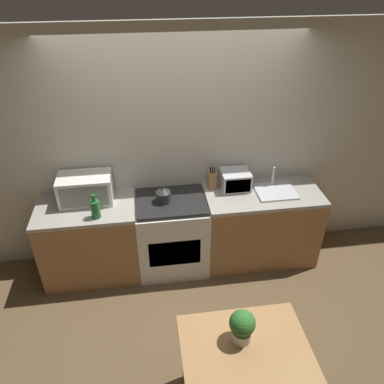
# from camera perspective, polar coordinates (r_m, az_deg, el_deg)

# --- Properties ---
(ground_plane) EXTENTS (16.00, 16.00, 0.00)m
(ground_plane) POSITION_cam_1_polar(r_m,az_deg,el_deg) (4.05, -0.06, -17.30)
(ground_plane) COLOR brown
(wall_back) EXTENTS (10.00, 0.06, 2.60)m
(wall_back) POSITION_cam_1_polar(r_m,az_deg,el_deg) (4.04, -2.11, 6.27)
(wall_back) COLOR beige
(wall_back) RESTS_ON ground_plane
(counter_left_run) EXTENTS (1.02, 0.62, 0.90)m
(counter_left_run) POSITION_cam_1_polar(r_m,az_deg,el_deg) (4.25, -15.14, -7.20)
(counter_left_run) COLOR olive
(counter_left_run) RESTS_ON ground_plane
(counter_right_run) EXTENTS (1.26, 0.62, 0.90)m
(counter_right_run) POSITION_cam_1_polar(r_m,az_deg,el_deg) (4.38, 10.27, -5.07)
(counter_right_run) COLOR olive
(counter_right_run) RESTS_ON ground_plane
(stove_range) EXTENTS (0.76, 0.62, 0.90)m
(stove_range) POSITION_cam_1_polar(r_m,az_deg,el_deg) (4.21, -3.06, -6.38)
(stove_range) COLOR silver
(stove_range) RESTS_ON ground_plane
(kettle) EXTENTS (0.15, 0.15, 0.19)m
(kettle) POSITION_cam_1_polar(r_m,az_deg,el_deg) (3.88, -4.40, -0.42)
(kettle) COLOR #2D2D2D
(kettle) RESTS_ON stove_range
(microwave) EXTENTS (0.54, 0.33, 0.29)m
(microwave) POSITION_cam_1_polar(r_m,az_deg,el_deg) (4.00, -15.91, 0.50)
(microwave) COLOR silver
(microwave) RESTS_ON counter_left_run
(bottle) EXTENTS (0.09, 0.09, 0.26)m
(bottle) POSITION_cam_1_polar(r_m,az_deg,el_deg) (3.76, -14.51, -2.46)
(bottle) COLOR #1E662D
(bottle) RESTS_ON counter_left_run
(knife_block) EXTENTS (0.09, 0.10, 0.26)m
(knife_block) POSITION_cam_1_polar(r_m,az_deg,el_deg) (4.10, 3.08, 1.84)
(knife_block) COLOR #9E7042
(knife_block) RESTS_ON counter_right_run
(toaster_oven) EXTENTS (0.31, 0.27, 0.20)m
(toaster_oven) POSITION_cam_1_polar(r_m,az_deg,el_deg) (4.11, 6.62, 1.85)
(toaster_oven) COLOR silver
(toaster_oven) RESTS_ON counter_right_run
(sink_basin) EXTENTS (0.42, 0.36, 0.24)m
(sink_basin) POSITION_cam_1_polar(r_m,az_deg,el_deg) (4.16, 12.59, 0.23)
(sink_basin) COLOR silver
(sink_basin) RESTS_ON counter_right_run
(dining_table) EXTENTS (0.92, 0.67, 0.76)m
(dining_table) POSITION_cam_1_polar(r_m,az_deg,el_deg) (2.97, 7.98, -23.51)
(dining_table) COLOR #9E7042
(dining_table) RESTS_ON ground_plane
(potted_plant) EXTENTS (0.19, 0.19, 0.27)m
(potted_plant) POSITION_cam_1_polar(r_m,az_deg,el_deg) (2.81, 7.64, -19.57)
(potted_plant) COLOR beige
(potted_plant) RESTS_ON dining_table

